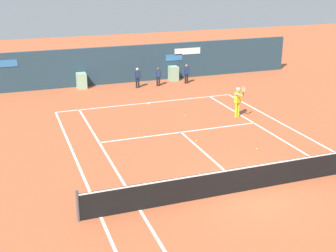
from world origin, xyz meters
name	(u,v)px	position (x,y,z in m)	size (l,w,h in m)	color
ground_plane	(239,184)	(0.00, 0.58, 0.00)	(80.00, 80.00, 0.01)	#B25633
tennis_net	(248,177)	(0.00, 0.00, 0.51)	(12.10, 0.10, 1.07)	#4C4C51
sponsor_back_wall	(124,65)	(0.00, 16.97, 1.22)	(25.00, 1.02, 2.51)	#233D4C
player_on_baseline	(238,100)	(3.66, 7.55, 0.96)	(0.50, 0.80, 1.82)	yellow
ball_kid_left_post	(186,72)	(3.91, 15.28, 0.76)	(0.44, 0.20, 1.32)	black
ball_kid_right_post	(137,76)	(0.45, 15.28, 0.77)	(0.44, 0.22, 1.34)	black
ball_kid_centre_post	(158,75)	(1.88, 15.28, 0.72)	(0.42, 0.18, 1.25)	black
tennis_ball_near_service_line	(196,140)	(0.23, 5.07, 0.03)	(0.07, 0.07, 0.07)	#CCE033
tennis_ball_mid_court	(257,149)	(2.30, 3.23, 0.03)	(0.07, 0.07, 0.07)	#CCE033
tennis_ball_by_sideline	(185,116)	(1.13, 8.63, 0.03)	(0.07, 0.07, 0.07)	#CCE033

